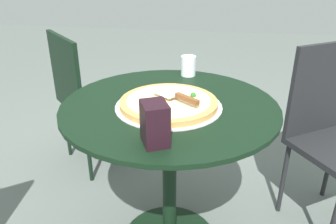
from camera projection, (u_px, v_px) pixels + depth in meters
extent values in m
cylinder|color=black|center=(170.00, 106.00, 1.33)|extent=(0.87, 0.87, 0.02)
cylinder|color=black|center=(169.00, 179.00, 1.49)|extent=(0.06, 0.06, 0.70)
cylinder|color=silver|center=(168.00, 106.00, 1.31)|extent=(0.42, 0.42, 0.00)
cylinder|color=tan|center=(168.00, 103.00, 1.30)|extent=(0.38, 0.38, 0.02)
cylinder|color=beige|center=(168.00, 100.00, 1.30)|extent=(0.33, 0.33, 0.00)
sphere|color=beige|center=(157.00, 98.00, 1.29)|extent=(0.02, 0.02, 0.02)
sphere|color=#236522|center=(193.00, 95.00, 1.32)|extent=(0.02, 0.02, 0.02)
sphere|color=beige|center=(137.00, 96.00, 1.32)|extent=(0.02, 0.02, 0.02)
sphere|color=beige|center=(192.00, 109.00, 1.21)|extent=(0.01, 0.01, 0.01)
sphere|color=#F3DDCD|center=(163.00, 95.00, 1.32)|extent=(0.02, 0.02, 0.02)
sphere|color=silver|center=(201.00, 104.00, 1.24)|extent=(0.02, 0.02, 0.02)
sphere|color=silver|center=(175.00, 103.00, 1.26)|extent=(0.02, 0.02, 0.02)
cube|color=silver|center=(168.00, 93.00, 1.31)|extent=(0.12, 0.13, 0.00)
cube|color=brown|center=(187.00, 99.00, 1.24)|extent=(0.08, 0.10, 0.02)
cylinder|color=white|center=(188.00, 66.00, 1.63)|extent=(0.07, 0.07, 0.10)
cube|color=black|center=(156.00, 124.00, 1.02)|extent=(0.12, 0.11, 0.14)
cube|color=black|center=(322.00, 89.00, 1.63)|extent=(0.23, 0.34, 0.46)
cylinder|color=black|center=(334.00, 219.00, 1.48)|extent=(0.02, 0.02, 0.42)
cylinder|color=black|center=(329.00, 164.00, 1.87)|extent=(0.02, 0.02, 0.42)
cylinder|color=black|center=(283.00, 178.00, 1.75)|extent=(0.02, 0.02, 0.42)
cube|color=black|center=(100.00, 100.00, 2.13)|extent=(0.60, 0.60, 0.03)
cube|color=black|center=(65.00, 72.00, 1.93)|extent=(0.32, 0.31, 0.42)
cylinder|color=black|center=(115.00, 114.00, 2.46)|extent=(0.02, 0.02, 0.42)
cylinder|color=black|center=(140.00, 134.00, 2.19)|extent=(0.02, 0.02, 0.42)
cylinder|color=black|center=(67.00, 128.00, 2.27)|extent=(0.02, 0.02, 0.42)
cylinder|color=black|center=(89.00, 151.00, 2.00)|extent=(0.02, 0.02, 0.42)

